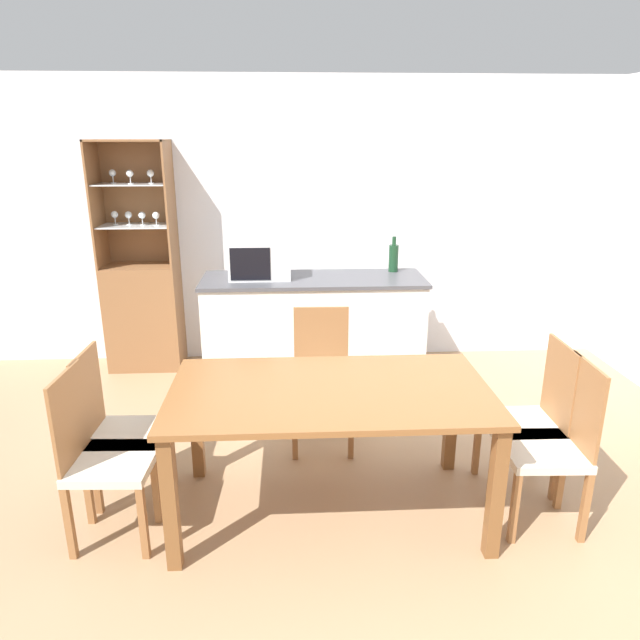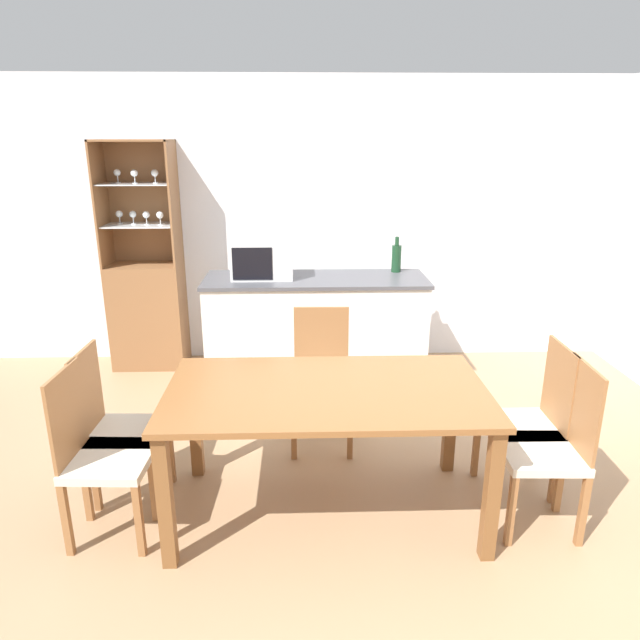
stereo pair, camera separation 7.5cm
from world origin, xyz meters
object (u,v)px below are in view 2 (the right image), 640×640
at_px(microwave, 262,259).
at_px(display_cabinet, 148,300).
at_px(dining_chair_side_right_near, 549,448).
at_px(wine_bottle, 396,258).
at_px(dining_chair_side_left_far, 117,429).
at_px(dining_table, 327,405).
at_px(dining_chair_side_right_far, 529,423).
at_px(dining_chair_head_far, 322,380).
at_px(dining_chair_side_left_near, 101,456).

bearing_deg(microwave, display_cabinet, 156.17).
bearing_deg(dining_chair_side_right_near, wine_bottle, 15.56).
relative_size(dining_chair_side_right_near, dining_chair_side_left_far, 1.00).
distance_m(dining_table, microwave, 1.89).
bearing_deg(microwave, dining_chair_side_right_far, -45.50).
relative_size(dining_chair_head_far, wine_bottle, 3.13).
xyz_separation_m(dining_chair_side_left_far, microwave, (0.73, 1.64, 0.63)).
distance_m(dining_table, dining_chair_side_right_near, 1.20).
xyz_separation_m(dining_table, dining_chair_head_far, (0.00, 0.79, -0.20)).
bearing_deg(dining_chair_side_left_near, dining_chair_side_right_far, 99.52).
distance_m(dining_chair_side_right_far, microwave, 2.39).
relative_size(dining_chair_side_left_far, dining_chair_side_left_near, 1.00).
distance_m(dining_chair_side_left_far, wine_bottle, 2.66).
distance_m(dining_chair_side_right_far, dining_chair_side_left_near, 2.37).
bearing_deg(microwave, dining_chair_side_left_near, -110.80).
relative_size(dining_chair_side_right_near, wine_bottle, 3.13).
xyz_separation_m(dining_chair_head_far, dining_chair_side_left_far, (-1.18, -0.65, 0.00)).
bearing_deg(dining_chair_head_far, microwave, -64.69).
bearing_deg(microwave, dining_chair_side_left_far, -113.95).
xyz_separation_m(display_cabinet, dining_table, (1.53, -2.27, 0.04)).
height_order(dining_table, dining_chair_side_right_near, dining_chair_side_right_near).
bearing_deg(dining_chair_head_far, dining_chair_side_left_near, 39.47).
xyz_separation_m(dining_chair_side_right_far, wine_bottle, (-0.50, 1.81, 0.60)).
xyz_separation_m(dining_chair_side_right_far, dining_chair_side_left_near, (-2.35, -0.28, 0.00)).
relative_size(dining_table, dining_chair_side_right_far, 1.83).
distance_m(dining_chair_side_left_far, microwave, 1.91).
distance_m(dining_chair_side_left_near, microwave, 2.15).
bearing_deg(dining_chair_side_right_far, wine_bottle, 16.24).
bearing_deg(dining_chair_head_far, dining_chair_side_left_far, 30.08).
xyz_separation_m(dining_table, dining_chair_side_right_near, (1.17, -0.14, -0.20)).
bearing_deg(dining_chair_side_right_near, microwave, 42.16).
bearing_deg(dining_chair_side_left_far, dining_chair_side_right_near, 85.23).
height_order(display_cabinet, dining_chair_head_far, display_cabinet).
distance_m(display_cabinet, microwave, 1.27).
bearing_deg(microwave, dining_table, -76.04).
xyz_separation_m(dining_table, dining_chair_side_right_far, (1.17, 0.14, -0.20)).
relative_size(dining_table, dining_chair_side_left_near, 1.83).
xyz_separation_m(display_cabinet, wine_bottle, (2.20, -0.31, 0.44)).
distance_m(dining_chair_head_far, dining_chair_side_left_far, 1.34).
bearing_deg(dining_chair_side_left_far, dining_chair_side_left_near, 2.10).
bearing_deg(wine_bottle, dining_table, -109.06).
bearing_deg(dining_table, dining_chair_head_far, 89.92).
xyz_separation_m(dining_chair_side_left_far, wine_bottle, (1.85, 1.81, 0.60)).
bearing_deg(dining_chair_side_left_near, dining_chair_side_left_far, -177.17).
bearing_deg(dining_table, dining_chair_side_right_near, -6.86).
relative_size(dining_table, dining_chair_side_right_near, 1.83).
relative_size(display_cabinet, dining_chair_side_right_far, 2.16).
distance_m(display_cabinet, dining_chair_side_right_far, 3.44).
bearing_deg(dining_chair_head_far, display_cabinet, -42.73).
bearing_deg(microwave, dining_chair_head_far, -65.96).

